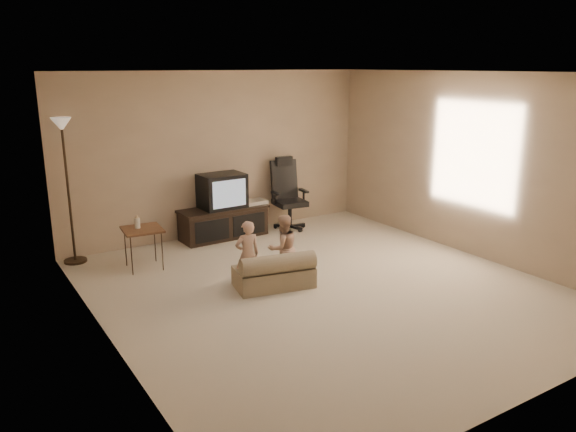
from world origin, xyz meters
The scene contains 9 objects.
floor centered at (0.00, 0.00, 0.00)m, with size 5.50×5.50×0.00m, color beige.
room_shell centered at (0.00, 0.00, 1.52)m, with size 5.50×5.50×5.50m.
tv_stand centered at (-0.08, 2.49, 0.41)m, with size 1.40×0.54×0.99m.
office_chair centered at (1.02, 2.39, 0.41)m, with size 0.59×0.62×1.15m.
side_table centered at (-1.57, 1.82, 0.52)m, with size 0.53×0.53×0.73m.
floor_lamp centered at (-2.28, 2.55, 1.41)m, with size 0.30×0.30×1.93m.
child_sofa centered at (-0.46, 0.34, 0.18)m, with size 1.00×0.69×0.45m.
toddler_left centered at (-0.74, 0.50, 0.41)m, with size 0.30×0.22×0.83m, color tan.
toddler_right centered at (-0.25, 0.49, 0.42)m, with size 0.40×0.22×0.83m, color tan.
Camera 1 is at (-3.68, -5.04, 2.58)m, focal length 35.00 mm.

